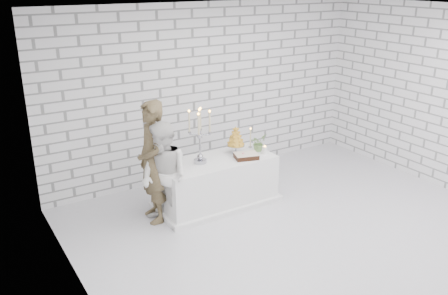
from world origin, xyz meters
TOP-DOWN VIEW (x-y plane):
  - ground at (0.00, 0.00)m, footprint 6.00×5.00m
  - ceiling at (0.00, 0.00)m, footprint 6.00×5.00m
  - wall_back at (0.00, 2.50)m, footprint 6.00×0.01m
  - wall_left at (-3.00, 0.00)m, footprint 0.01×5.00m
  - wall_right at (3.00, 0.00)m, footprint 0.01×5.00m
  - cake_table at (-0.59, 1.27)m, footprint 1.80×0.80m
  - groom at (-1.61, 1.34)m, footprint 0.49×0.69m
  - bride at (-1.56, 1.08)m, footprint 0.76×0.88m
  - candelabra at (-0.87, 1.29)m, footprint 0.40×0.40m
  - croquembouche at (-0.20, 1.35)m, footprint 0.34×0.34m
  - chocolate_cake at (-0.18, 1.08)m, footprint 0.40×0.34m
  - pillar_candle at (0.18, 1.09)m, footprint 0.10×0.10m
  - extra_taper at (0.14, 1.44)m, footprint 0.07×0.07m
  - flowers at (0.17, 1.26)m, footprint 0.31×0.29m

SIDE VIEW (x-z plane):
  - ground at x=0.00m, z-range -0.01..0.01m
  - cake_table at x=-0.59m, z-range 0.00..0.75m
  - bride at x=-1.56m, z-range 0.00..1.54m
  - chocolate_cake at x=-0.18m, z-range 0.75..0.83m
  - pillar_candle at x=0.18m, z-range 0.75..0.87m
  - flowers at x=0.17m, z-range 0.75..1.02m
  - groom at x=-1.61m, z-range 0.00..1.80m
  - extra_taper at x=0.14m, z-range 0.75..1.07m
  - croquembouche at x=-0.20m, z-range 0.75..1.20m
  - candelabra at x=-0.87m, z-range 0.75..1.59m
  - wall_back at x=0.00m, z-range 0.00..3.00m
  - wall_left at x=-3.00m, z-range 0.00..3.00m
  - wall_right at x=3.00m, z-range 0.00..3.00m
  - ceiling at x=0.00m, z-range 3.00..3.00m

